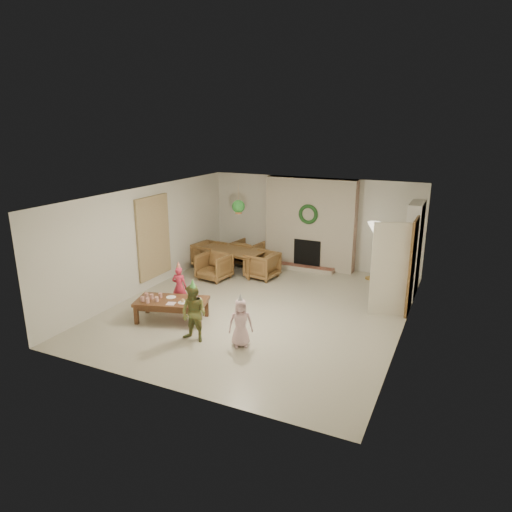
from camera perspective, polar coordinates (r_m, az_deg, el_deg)
The scene contains 56 objects.
floor at distance 10.14m, azimuth 0.58°, elevation -6.49°, with size 7.00×7.00×0.00m, color #B7B29E.
ceiling at distance 9.45m, azimuth 0.62°, elevation 7.62°, with size 7.00×7.00×0.00m, color white.
wall_back at distance 12.90m, azimuth 7.09°, elevation 4.21°, with size 7.00×7.00×0.00m, color silver.
wall_front at distance 6.87m, azimuth -11.71°, elevation -7.00°, with size 7.00×7.00×0.00m, color silver.
wall_left at distance 11.26m, azimuth -13.43°, elevation 2.10°, with size 7.00×7.00×0.00m, color silver.
wall_right at distance 8.96m, azimuth 18.34°, elevation -1.95°, with size 7.00×7.00×0.00m, color silver.
fireplace_mass at distance 12.71m, azimuth 6.81°, elevation 4.04°, with size 2.50×0.40×2.50m, color #571F17.
fireplace_hearth at distance 12.70m, azimuth 6.13°, elevation -1.52°, with size 1.60×0.30×0.12m, color maroon.
fireplace_firebox at distance 12.74m, azimuth 6.43°, elevation 0.37°, with size 0.75×0.12×0.75m, color black.
fireplace_wreath at distance 12.43m, azimuth 6.52°, elevation 5.19°, with size 0.54×0.54×0.10m, color #19441C.
floor_lamp_base at distance 12.33m, azimuth 14.10°, elevation -2.70°, with size 0.28×0.28×0.03m, color gold.
floor_lamp_post at distance 12.13m, azimuth 14.32°, elevation 0.38°, with size 0.03×0.03×1.36m, color gold.
floor_lamp_shade at distance 11.97m, azimuth 14.54°, elevation 3.38°, with size 0.36×0.36×0.30m, color beige.
bookshelf_carcass at distance 11.22m, azimuth 18.99°, elevation 0.80°, with size 0.30×1.00×2.20m, color white.
bookshelf_shelf_a at distance 11.40m, azimuth 18.59°, elevation -2.34°, with size 0.30×0.92×0.03m, color white.
bookshelf_shelf_b at distance 11.28m, azimuth 18.78°, elevation -0.41°, with size 0.30×0.92×0.03m, color white.
bookshelf_shelf_c at distance 11.18m, azimuth 18.96°, elevation 1.55°, with size 0.30×0.92×0.03m, color white.
bookshelf_shelf_d at distance 11.09m, azimuth 19.15°, elevation 3.55°, with size 0.30×0.92×0.03m, color white.
books_row_lower at distance 11.22m, azimuth 18.46°, elevation -1.87°, with size 0.20×0.40×0.24m, color #AE2B20.
books_row_mid at distance 11.30m, azimuth 18.77°, elevation 0.35°, with size 0.20×0.44×0.24m, color #25598A.
books_row_upper at distance 11.06m, azimuth 18.86°, elevation 2.10°, with size 0.20×0.36×0.22m, color #A66C23.
door_frame at distance 10.17m, azimuth 18.88°, elevation -1.21°, with size 0.05×0.86×2.04m, color brown.
door_leaf at distance 9.86m, azimuth 16.42°, elevation -1.66°, with size 0.05×0.80×2.00m, color beige.
curtain_panel at distance 11.39m, azimuth -12.66°, elevation 2.31°, with size 0.06×1.20×2.00m, color tan.
dining_table at distance 12.48m, azimuth -3.04°, elevation -0.55°, with size 1.78×0.99×0.63m, color brown.
dining_chair_near at distance 11.87m, azimuth -5.25°, elevation -1.32°, with size 0.74×0.76×0.69m, color brown.
dining_chair_far at distance 13.08m, azimuth -1.03°, elevation 0.42°, with size 0.74×0.76×0.69m, color brown.
dining_chair_left at distance 12.92m, azimuth -5.85°, elevation 0.14°, with size 0.74×0.76×0.69m, color brown.
dining_chair_right at distance 11.94m, azimuth 0.76°, elevation -1.14°, with size 0.74×0.76×0.69m, color brown.
hanging_plant_cord at distance 11.40m, azimuth -2.22°, elevation 7.33°, with size 0.01×0.01×0.70m, color tan.
hanging_plant_pot at distance 11.46m, azimuth -2.20°, elevation 5.60°, with size 0.16×0.16×0.12m, color #AF6838.
hanging_plant_foliage at distance 11.44m, azimuth -2.21°, elevation 6.20°, with size 0.32×0.32×0.32m, color #1B521E.
coffee_table_top at distance 9.55m, azimuth -10.48°, elevation -5.59°, with size 1.44×0.72×0.07m, color brown.
coffee_table_apron at distance 9.58m, azimuth -10.46°, elevation -6.02°, with size 1.33×0.61×0.09m, color brown.
coffee_leg_fl at distance 9.61m, azimuth -14.70°, elevation -7.15°, with size 0.08×0.08×0.38m, color brown.
coffee_leg_fr at distance 9.19m, azimuth -7.10°, elevation -7.83°, with size 0.08×0.08×0.38m, color brown.
coffee_leg_bl at distance 10.11m, azimuth -13.41°, elevation -5.87°, with size 0.08×0.08×0.38m, color brown.
coffee_leg_br at distance 9.71m, azimuth -6.17°, elevation -6.44°, with size 0.08×0.08×0.38m, color brown.
cup_a at distance 9.57m, azimuth -13.98°, elevation -5.23°, with size 0.08×0.08×0.10m, color silver.
cup_b at distance 9.76m, azimuth -13.49°, elevation -4.77°, with size 0.08×0.08×0.10m, color silver.
cup_c at distance 9.47m, azimuth -13.36°, elevation -5.42°, with size 0.08×0.08×0.10m, color silver.
cup_d at distance 9.66m, azimuth -12.88°, elevation -4.94°, with size 0.08×0.08×0.10m, color silver.
cup_e at distance 9.49m, azimuth -12.29°, elevation -5.29°, with size 0.08×0.08×0.10m, color silver.
cup_f at distance 9.69m, azimuth -11.83°, elevation -4.82°, with size 0.08×0.08×0.10m, color silver.
plate_a at distance 9.67m, azimuth -10.55°, elevation -5.07°, with size 0.20×0.20×0.01m, color white.
plate_b at distance 9.36m, azimuth -9.10°, elevation -5.74°, with size 0.20×0.20×0.01m, color white.
plate_c at distance 9.49m, azimuth -7.41°, elevation -5.34°, with size 0.20×0.20×0.01m, color white.
food_scoop at distance 9.34m, azimuth -9.11°, elevation -5.50°, with size 0.08×0.08×0.08m, color tan.
napkin_left at distance 9.35m, azimuth -10.56°, elevation -5.85°, with size 0.17×0.17×0.01m, color #E1A5BB.
napkin_right at distance 9.60m, azimuth -7.91°, elevation -5.11°, with size 0.17×0.17×0.01m, color #E1A5BB.
child_red at distance 10.23m, azimuth -9.53°, elevation -3.76°, with size 0.33×0.22×0.91m, color #C72A41.
party_hat_red at distance 10.08m, azimuth -9.66°, elevation -1.13°, with size 0.12×0.12×0.17m, color gold.
child_plaid at distance 8.56m, azimuth -7.75°, elevation -7.13°, with size 0.53×0.41×1.09m, color olive.
party_hat_plaid at distance 8.35m, azimuth -7.90°, elevation -3.45°, with size 0.13×0.13×0.18m, color #5CC554.
child_pink at distance 8.35m, azimuth -1.93°, elevation -8.33°, with size 0.44×0.29×0.90m, color beige.
party_hat_pink at distance 8.15m, azimuth -1.97°, elevation -5.21°, with size 0.12×0.12×0.16m, color silver.
Camera 1 is at (3.88, -8.50, 3.93)m, focal length 32.08 mm.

